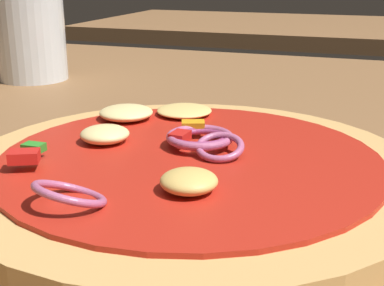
% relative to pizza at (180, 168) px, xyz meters
% --- Properties ---
extents(dining_table, '(1.46, 1.05, 0.03)m').
position_rel_pizza_xyz_m(dining_table, '(0.01, 0.00, -0.02)').
color(dining_table, brown).
rests_on(dining_table, ground).
extents(pizza, '(0.29, 0.29, 0.03)m').
position_rel_pizza_xyz_m(pizza, '(0.00, 0.00, 0.00)').
color(pizza, tan).
rests_on(pizza, dining_table).
extents(beer_glass, '(0.08, 0.08, 0.12)m').
position_rel_pizza_xyz_m(beer_glass, '(-0.28, 0.24, 0.04)').
color(beer_glass, silver).
rests_on(beer_glass, dining_table).
extents(background_table, '(0.86, 0.51, 0.03)m').
position_rel_pizza_xyz_m(background_table, '(-0.15, 1.02, -0.02)').
color(background_table, brown).
rests_on(background_table, ground).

